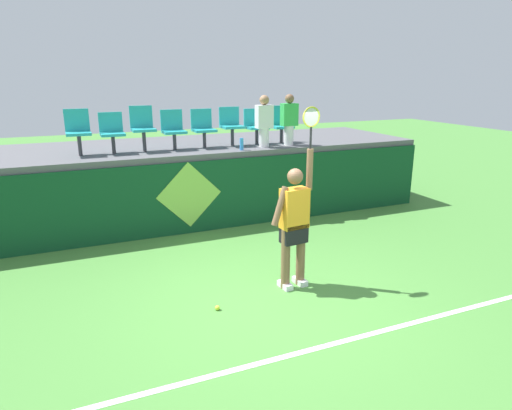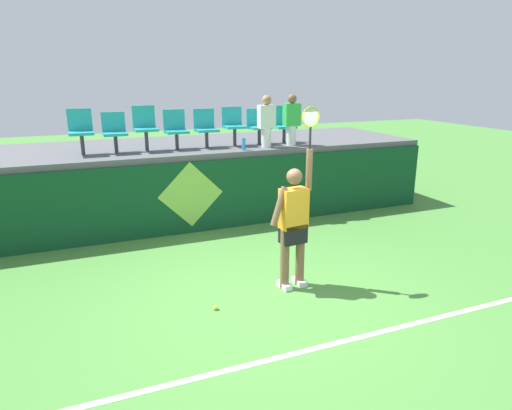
{
  "view_description": "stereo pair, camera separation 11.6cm",
  "coord_description": "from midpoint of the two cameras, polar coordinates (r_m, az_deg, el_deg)",
  "views": [
    {
      "loc": [
        -2.37,
        -4.99,
        2.99
      ],
      "look_at": [
        0.24,
        1.14,
        1.05
      ],
      "focal_mm": 31.71,
      "sensor_mm": 36.0,
      "label": 1
    },
    {
      "loc": [
        -2.26,
        -5.03,
        2.99
      ],
      "look_at": [
        0.24,
        1.14,
        1.05
      ],
      "focal_mm": 31.71,
      "sensor_mm": 36.0,
      "label": 2
    }
  ],
  "objects": [
    {
      "name": "ground_plane",
      "position": [
        6.28,
        1.55,
        -12.21
      ],
      "size": [
        40.0,
        40.0,
        0.0
      ],
      "primitive_type": "plane",
      "color": "#478438"
    },
    {
      "name": "court_back_wall",
      "position": [
        8.89,
        -7.2,
        1.17
      ],
      "size": [
        10.24,
        0.2,
        1.4
      ],
      "primitive_type": "cube",
      "color": "#0F4223",
      "rests_on": "ground_plane"
    },
    {
      "name": "spectator_platform",
      "position": [
        10.04,
        -9.56,
        7.23
      ],
      "size": [
        10.24,
        2.85,
        0.12
      ],
      "primitive_type": "cube",
      "color": "#56565B",
      "rests_on": "court_back_wall"
    },
    {
      "name": "court_baseline_stripe",
      "position": [
        5.39,
        6.95,
        -17.51
      ],
      "size": [
        9.21,
        0.08,
        0.01
      ],
      "primitive_type": "cube",
      "color": "white",
      "rests_on": "ground_plane"
    },
    {
      "name": "tennis_player",
      "position": [
        6.37,
        4.34,
        -2.09
      ],
      "size": [
        0.75,
        0.3,
        2.57
      ],
      "color": "white",
      "rests_on": "ground_plane"
    },
    {
      "name": "tennis_ball",
      "position": [
        6.11,
        -5.46,
        -12.78
      ],
      "size": [
        0.07,
        0.07,
        0.07
      ],
      "primitive_type": "sphere",
      "color": "#D1E533",
      "rests_on": "ground_plane"
    },
    {
      "name": "water_bottle",
      "position": [
        9.1,
        -2.2,
        7.68
      ],
      "size": [
        0.08,
        0.08,
        0.24
      ],
      "primitive_type": "cylinder",
      "color": "#338CE5",
      "rests_on": "spectator_platform"
    },
    {
      "name": "stadium_chair_0",
      "position": [
        9.11,
        -21.89,
        8.84
      ],
      "size": [
        0.44,
        0.42,
        0.85
      ],
      "color": "#38383D",
      "rests_on": "spectator_platform"
    },
    {
      "name": "stadium_chair_1",
      "position": [
        9.15,
        -18.07,
        8.91
      ],
      "size": [
        0.44,
        0.42,
        0.77
      ],
      "color": "#38383D",
      "rests_on": "spectator_platform"
    },
    {
      "name": "stadium_chair_2",
      "position": [
        9.22,
        -14.47,
        9.66
      ],
      "size": [
        0.44,
        0.42,
        0.87
      ],
      "color": "#38383D",
      "rests_on": "spectator_platform"
    },
    {
      "name": "stadium_chair_3",
      "position": [
        9.33,
        -10.77,
        9.53
      ],
      "size": [
        0.44,
        0.42,
        0.78
      ],
      "color": "#38383D",
      "rests_on": "spectator_platform"
    },
    {
      "name": "stadium_chair_4",
      "position": [
        9.48,
        -7.06,
        9.8
      ],
      "size": [
        0.44,
        0.42,
        0.78
      ],
      "color": "#38383D",
      "rests_on": "spectator_platform"
    },
    {
      "name": "stadium_chair_5",
      "position": [
        9.67,
        -3.52,
        10.19
      ],
      "size": [
        0.44,
        0.42,
        0.8
      ],
      "color": "#38383D",
      "rests_on": "spectator_platform"
    },
    {
      "name": "stadium_chair_6",
      "position": [
        9.87,
        -0.41,
        10.12
      ],
      "size": [
        0.44,
        0.42,
        0.75
      ],
      "color": "#38383D",
      "rests_on": "spectator_platform"
    },
    {
      "name": "stadium_chair_7",
      "position": [
        10.12,
        2.71,
        10.31
      ],
      "size": [
        0.44,
        0.42,
        0.8
      ],
      "color": "#38383D",
      "rests_on": "spectator_platform"
    },
    {
      "name": "spectator_0",
      "position": [
        9.44,
        0.68,
        10.63
      ],
      "size": [
        0.34,
        0.2,
        1.06
      ],
      "color": "white",
      "rests_on": "spectator_platform"
    },
    {
      "name": "spectator_1",
      "position": [
        9.72,
        3.85,
        10.78
      ],
      "size": [
        0.34,
        0.2,
        1.07
      ],
      "color": "white",
      "rests_on": "spectator_platform"
    },
    {
      "name": "wall_signage_mount",
      "position": [
        8.93,
        -8.6,
        -3.5
      ],
      "size": [
        1.27,
        0.01,
        1.41
      ],
      "color": "#0F4223",
      "rests_on": "ground_plane"
    }
  ]
}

